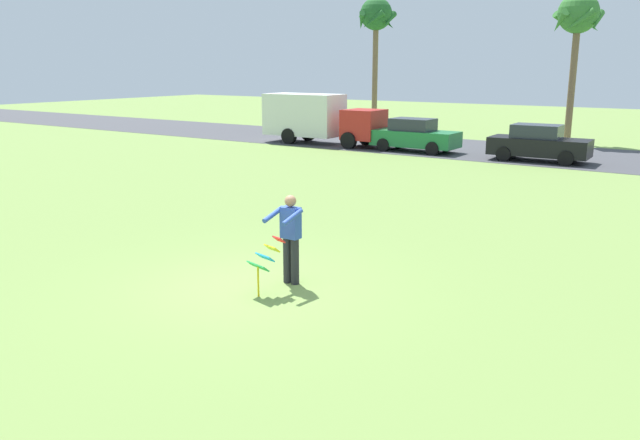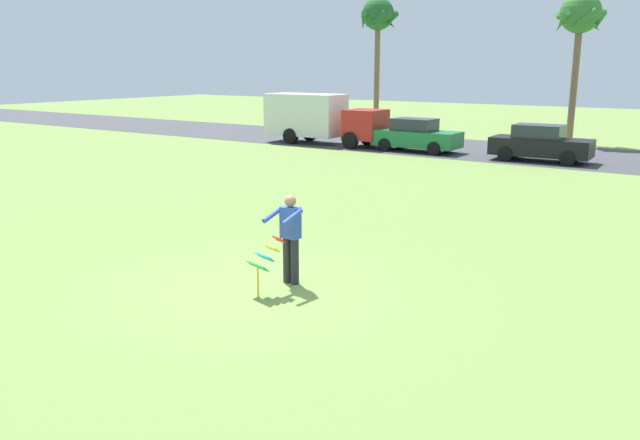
{
  "view_description": "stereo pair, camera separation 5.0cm",
  "coord_description": "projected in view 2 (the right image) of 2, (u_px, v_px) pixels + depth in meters",
  "views": [
    {
      "loc": [
        7.42,
        -8.78,
        4.08
      ],
      "look_at": [
        0.52,
        1.59,
        1.05
      ],
      "focal_mm": 35.69,
      "sensor_mm": 36.0,
      "label": 1
    },
    {
      "loc": [
        7.47,
        -8.76,
        4.08
      ],
      "look_at": [
        0.52,
        1.59,
        1.05
      ],
      "focal_mm": 35.69,
      "sensor_mm": 36.0,
      "label": 2
    }
  ],
  "objects": [
    {
      "name": "parked_car_green",
      "position": [
        416.0,
        136.0,
        30.91
      ],
      "size": [
        4.22,
        1.87,
        1.6
      ],
      "color": "#1E7238",
      "rests_on": "ground"
    },
    {
      "name": "palm_tree_right_near",
      "position": [
        580.0,
        19.0,
        33.21
      ],
      "size": [
        2.58,
        2.71,
        7.82
      ],
      "color": "brown",
      "rests_on": "ground"
    },
    {
      "name": "palm_tree_left_near",
      "position": [
        378.0,
        20.0,
        41.71
      ],
      "size": [
        2.58,
        2.71,
        8.44
      ],
      "color": "brown",
      "rests_on": "ground"
    },
    {
      "name": "road_strip",
      "position": [
        553.0,
        155.0,
        29.81
      ],
      "size": [
        120.0,
        8.0,
        0.01
      ],
      "primitive_type": "cube",
      "color": "#424247",
      "rests_on": "ground"
    },
    {
      "name": "parked_car_black",
      "position": [
        540.0,
        144.0,
        27.69
      ],
      "size": [
        4.25,
        1.94,
        1.6
      ],
      "color": "black",
      "rests_on": "ground"
    },
    {
      "name": "person_kite_flyer",
      "position": [
        290.0,
        236.0,
        12.03
      ],
      "size": [
        0.53,
        0.65,
        1.73
      ],
      "color": "#26262B",
      "rests_on": "ground"
    },
    {
      "name": "parked_truck_red_cab",
      "position": [
        319.0,
        117.0,
        33.86
      ],
      "size": [
        6.72,
        2.16,
        2.62
      ],
      "color": "#B2231E",
      "rests_on": "ground"
    },
    {
      "name": "ground_plane",
      "position": [
        251.0,
        286.0,
        12.07
      ],
      "size": [
        120.0,
        120.0,
        0.0
      ],
      "primitive_type": "plane",
      "color": "olive"
    },
    {
      "name": "kite_held",
      "position": [
        265.0,
        258.0,
        11.5
      ],
      "size": [
        0.53,
        0.7,
        1.05
      ],
      "color": "red",
      "rests_on": "ground"
    }
  ]
}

